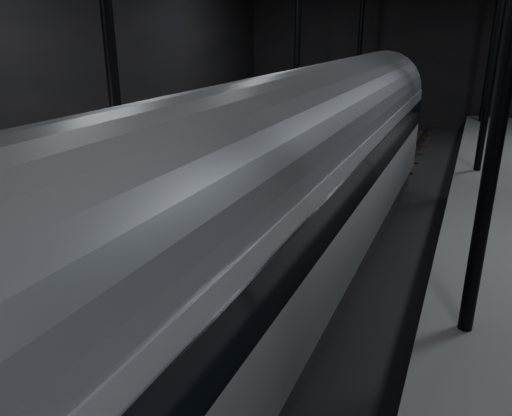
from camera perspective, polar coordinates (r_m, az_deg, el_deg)
The scene contains 6 objects.
ground at distance 14.70m, azimuth 7.89°, elevation -5.53°, with size 44.00×44.00×0.00m, color black.
platform_left at distance 17.83m, azimuth -15.83°, elevation 0.24°, with size 9.00×43.80×1.00m, color #595956.
tactile_strip at distance 15.41m, azimuth -3.61°, elevation -0.11°, with size 0.50×43.80×0.01m, color olive.
track at distance 14.67m, azimuth 7.90°, elevation -5.29°, with size 2.40×43.00×0.24m.
train at distance 11.54m, azimuth 5.34°, elevation 3.26°, with size 2.99×19.95×5.33m.
woman at distance 11.87m, azimuth -27.06°, elevation -4.69°, with size 0.56×0.37×1.53m, color #9F7761.
Camera 1 is at (3.43, -12.85, 6.25)m, focal length 35.00 mm.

